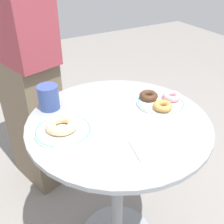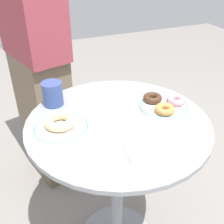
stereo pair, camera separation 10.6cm
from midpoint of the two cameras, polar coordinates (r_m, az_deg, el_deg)
The scene contains 10 objects.
cafe_table at distance 1.21m, azimuth -1.31°, elevation -11.41°, with size 0.72×0.72×0.77m.
plate_left at distance 1.02m, azimuth -13.20°, elevation -3.95°, with size 0.21×0.21×0.01m.
plate_right at distance 1.17m, azimuth 7.62°, elevation 1.82°, with size 0.20×0.20×0.01m.
donut_glazed at distance 1.01m, azimuth -13.52°, elevation -2.67°, with size 0.12×0.12×0.04m, color #E0B789.
donut_pink_frosted at distance 1.19m, azimuth 9.97°, elevation 3.22°, with size 0.08×0.08×0.03m, color pink.
donut_chocolate at distance 1.18m, azimuth 5.19°, elevation 3.36°, with size 0.08×0.08×0.03m, color #422819.
donut_old_fashioned at distance 1.11m, azimuth 7.97°, elevation 1.17°, with size 0.08×0.08×0.03m, color #BC7F42.
paper_napkin at distance 0.92m, azimuth 5.67°, elevation -7.55°, with size 0.14×0.11×0.01m, color white.
coffee_mug at distance 1.16m, azimuth -15.84°, elevation 3.05°, with size 0.09×0.13×0.10m.
person_figure at distance 1.57m, azimuth -19.92°, elevation 9.49°, with size 0.32×0.46×1.64m.
Camera 1 is at (-0.46, -0.75, 1.36)m, focal length 43.50 mm.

